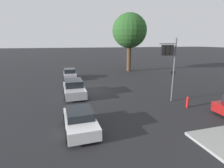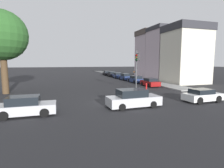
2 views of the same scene
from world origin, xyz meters
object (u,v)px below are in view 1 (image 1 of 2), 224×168
(street_tree, at_px, (130,31))
(crossing_car_1, at_px, (80,120))
(traffic_signal, at_px, (169,56))
(crossing_car_0, at_px, (70,74))
(fire_hydrant, at_px, (187,102))
(crossing_car_2, at_px, (74,88))

(street_tree, bearing_deg, crossing_car_1, -28.82)
(crossing_car_1, bearing_deg, traffic_signal, 110.53)
(traffic_signal, height_order, crossing_car_0, traffic_signal)
(street_tree, relative_size, fire_hydrant, 11.25)
(crossing_car_2, relative_size, fire_hydrant, 5.19)
(crossing_car_0, bearing_deg, crossing_car_1, 0.08)
(traffic_signal, xyz_separation_m, crossing_car_1, (3.37, -8.24, -3.46))
(crossing_car_0, bearing_deg, street_tree, 110.89)
(crossing_car_1, relative_size, crossing_car_2, 0.81)
(traffic_signal, xyz_separation_m, fire_hydrant, (1.96, 0.76, -3.60))
(crossing_car_2, height_order, fire_hydrant, crossing_car_2)
(crossing_car_0, height_order, crossing_car_1, crossing_car_0)
(traffic_signal, bearing_deg, crossing_car_0, 45.25)
(crossing_car_0, bearing_deg, crossing_car_2, 0.66)
(crossing_car_0, bearing_deg, fire_hydrant, 31.48)
(crossing_car_0, distance_m, crossing_car_2, 8.71)
(traffic_signal, height_order, crossing_car_1, traffic_signal)
(crossing_car_2, bearing_deg, fire_hydrant, 53.95)
(street_tree, xyz_separation_m, fire_hydrant, (18.84, -2.15, -6.73))
(crossing_car_0, xyz_separation_m, crossing_car_2, (8.71, -0.01, 0.05))
(traffic_signal, bearing_deg, crossing_car_1, 125.51)
(crossing_car_1, distance_m, fire_hydrant, 9.11)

